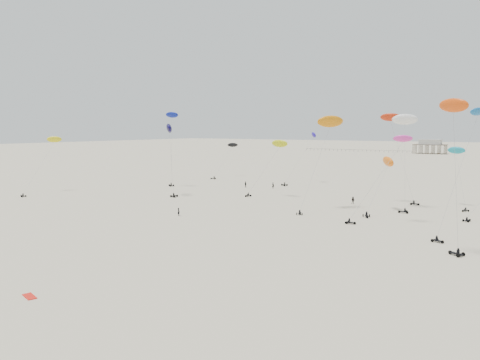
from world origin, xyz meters
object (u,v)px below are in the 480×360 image
Objects in this scene: pavilion_main at (430,147)px; rig_7 at (172,133)px; rig_0 at (274,153)px; rig_3 at (384,171)px; spectator_0 at (179,216)px.

pavilion_main is 0.93× the size of rig_7.
rig_7 is at bearing -97.87° from pavilion_main.
pavilion_main is 1.37× the size of rig_0.
rig_3 is (29.95, -6.89, -2.78)m from rig_0.
spectator_0 is (32.83, -36.82, -16.12)m from rig_7.
spectator_0 is at bearing 14.93° from rig_3.
rig_7 is at bearing -24.54° from spectator_0.
rig_3 is at bearing -79.60° from rig_7.
rig_0 is 36.56m from rig_7.
pavilion_main is at bearing 10.61° from rig_7.
rig_0 is 1.00× the size of rig_3.
pavilion_main is at bearing -106.64° from rig_3.
spectator_0 is at bearing 92.67° from rig_0.
spectator_0 is at bearing -119.81° from rig_7.
rig_3 reaches higher than spectator_0.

